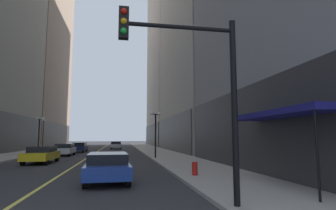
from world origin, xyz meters
The scene contains 15 objects.
ground_plane centered at (0.00, 35.00, 0.00)m, with size 200.00×200.00×0.00m, color #2D2D30.
sidewalk_left centered at (-8.25, 35.00, 0.07)m, with size 4.50×78.00×0.15m, color #9E9991.
sidewalk_right centered at (8.25, 35.00, 0.07)m, with size 4.50×78.00×0.15m, color #9E9991.
lane_centre_stripe centered at (0.00, 35.00, 0.00)m, with size 0.16×70.00×0.01m, color #E5D64C.
building_right_far centered at (18.04, 60.00, 22.64)m, with size 15.28×26.00×45.41m.
storefront_awning_right centered at (9.69, 6.06, 2.99)m, with size 1.60×6.16×3.12m.
car_blue centered at (2.62, 8.87, 0.72)m, with size 2.12×4.52×1.32m.
car_yellow centered at (-2.90, 18.87, 0.72)m, with size 1.99×4.37×1.32m.
car_white centered at (-2.89, 27.66, 0.72)m, with size 1.89×4.32×1.32m.
car_navy centered at (-2.32, 35.04, 0.72)m, with size 1.86×4.41×1.32m.
car_silver centered at (2.47, 44.28, 0.72)m, with size 1.88×4.49×1.32m.
traffic_light_near_right centered at (5.35, 3.14, 3.74)m, with size 3.43×0.35×5.65m.
street_lamp_left_far centered at (-6.40, 30.46, 3.26)m, with size 1.06×0.36×4.43m.
street_lamp_right_mid centered at (6.40, 21.00, 3.26)m, with size 1.06×0.36×4.43m.
fire_hydrant_right centered at (6.90, 9.30, 0.40)m, with size 0.28×0.28×0.80m, color red.
Camera 1 is at (3.17, -4.18, 2.05)m, focal length 29.00 mm.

